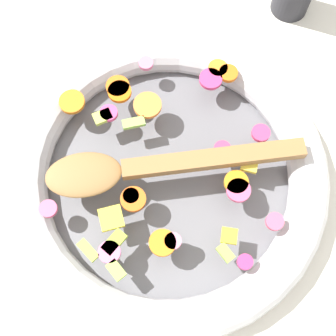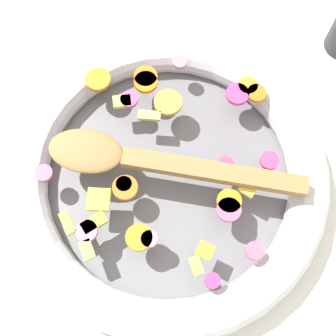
{
  "view_description": "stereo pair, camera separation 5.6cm",
  "coord_description": "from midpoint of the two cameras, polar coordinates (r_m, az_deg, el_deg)",
  "views": [
    {
      "loc": [
        0.14,
        0.12,
        0.58
      ],
      "look_at": [
        0.0,
        0.0,
        0.05
      ],
      "focal_mm": 50.0,
      "sensor_mm": 36.0,
      "label": 1
    },
    {
      "loc": [
        0.1,
        0.16,
        0.58
      ],
      "look_at": [
        0.0,
        0.0,
        0.05
      ],
      "focal_mm": 50.0,
      "sensor_mm": 36.0,
      "label": 2
    }
  ],
  "objects": [
    {
      "name": "wooden_spoon",
      "position": [
        0.55,
        -5.41,
        -0.27
      ],
      "size": [
        0.25,
        0.24,
        0.01
      ],
      "color": "olive",
      "rests_on": "chopped_vegetables"
    },
    {
      "name": "skillet",
      "position": [
        0.59,
        -2.71,
        -1.29
      ],
      "size": [
        0.4,
        0.4,
        0.05
      ],
      "color": "slate",
      "rests_on": "ground_plane"
    },
    {
      "name": "ground_plane",
      "position": [
        0.61,
        -2.61,
        -1.94
      ],
      "size": [
        4.0,
        4.0,
        0.0
      ],
      "primitive_type": "plane",
      "color": "silver"
    },
    {
      "name": "chopped_vegetables",
      "position": [
        0.56,
        -3.56,
        1.05
      ],
      "size": [
        0.31,
        0.32,
        0.01
      ],
      "color": "orange",
      "rests_on": "skillet"
    }
  ]
}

